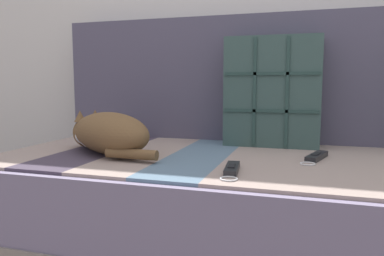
{
  "coord_description": "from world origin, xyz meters",
  "views": [
    {
      "loc": [
        0.06,
        -1.21,
        0.65
      ],
      "look_at": [
        -0.33,
        0.02,
        0.5
      ],
      "focal_mm": 35.0,
      "sensor_mm": 36.0,
      "label": 1
    }
  ],
  "objects_px": {
    "couch": "(287,214)",
    "throw_pillow_quilted": "(272,92)",
    "game_remote_far": "(232,169)",
    "sleeping_cat": "(107,133)",
    "game_remote_near": "(316,157)"
  },
  "relations": [
    {
      "from": "couch",
      "to": "throw_pillow_quilted",
      "type": "relative_size",
      "value": 4.95
    },
    {
      "from": "game_remote_far",
      "to": "sleeping_cat",
      "type": "bearing_deg",
      "value": 161.78
    },
    {
      "from": "sleeping_cat",
      "to": "game_remote_near",
      "type": "xyz_separation_m",
      "value": [
        0.73,
        0.1,
        -0.06
      ]
    },
    {
      "from": "throw_pillow_quilted",
      "to": "sleeping_cat",
      "type": "xyz_separation_m",
      "value": [
        -0.56,
        -0.34,
        -0.15
      ]
    },
    {
      "from": "couch",
      "to": "sleeping_cat",
      "type": "distance_m",
      "value": 0.71
    },
    {
      "from": "throw_pillow_quilted",
      "to": "game_remote_near",
      "type": "height_order",
      "value": "throw_pillow_quilted"
    },
    {
      "from": "couch",
      "to": "game_remote_near",
      "type": "height_order",
      "value": "game_remote_near"
    },
    {
      "from": "game_remote_near",
      "to": "throw_pillow_quilted",
      "type": "bearing_deg",
      "value": 125.37
    },
    {
      "from": "throw_pillow_quilted",
      "to": "game_remote_far",
      "type": "distance_m",
      "value": 0.55
    },
    {
      "from": "sleeping_cat",
      "to": "game_remote_near",
      "type": "distance_m",
      "value": 0.74
    },
    {
      "from": "couch",
      "to": "sleeping_cat",
      "type": "height_order",
      "value": "sleeping_cat"
    },
    {
      "from": "couch",
      "to": "throw_pillow_quilted",
      "type": "bearing_deg",
      "value": 109.25
    },
    {
      "from": "throw_pillow_quilted",
      "to": "game_remote_near",
      "type": "xyz_separation_m",
      "value": [
        0.17,
        -0.24,
        -0.21
      ]
    },
    {
      "from": "game_remote_near",
      "to": "sleeping_cat",
      "type": "bearing_deg",
      "value": -172.1
    },
    {
      "from": "throw_pillow_quilted",
      "to": "game_remote_near",
      "type": "distance_m",
      "value": 0.36
    }
  ]
}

